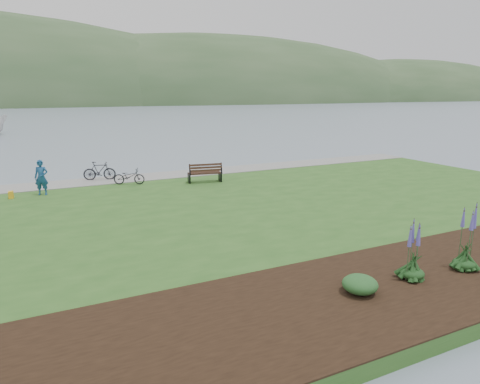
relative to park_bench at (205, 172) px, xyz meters
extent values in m
plane|color=slate|center=(-0.54, -4.06, -0.95)|extent=(600.00, 600.00, 0.00)
cube|color=#2B571E|center=(-0.54, -6.06, -0.75)|extent=(34.00, 20.00, 0.40)
cube|color=gray|center=(-0.54, 2.84, -0.53)|extent=(34.00, 2.20, 0.03)
cube|color=black|center=(2.46, -13.86, -0.53)|extent=(24.00, 4.40, 0.04)
cube|color=black|center=(0.02, 0.11, -0.05)|extent=(1.84, 0.90, 0.06)
cube|color=black|center=(-0.04, -0.21, 0.28)|extent=(1.77, 0.46, 0.55)
cube|color=black|center=(-0.83, 0.26, -0.31)|extent=(0.17, 0.61, 0.49)
cube|color=black|center=(0.87, -0.03, -0.31)|extent=(0.17, 0.61, 0.49)
imported|color=navy|center=(-8.00, 0.74, 0.44)|extent=(0.83, 0.69, 1.97)
imported|color=black|center=(-3.79, 1.33, -0.12)|extent=(1.18, 1.71, 0.85)
imported|color=black|center=(-5.03, 3.14, -0.03)|extent=(0.94, 1.80, 1.04)
cube|color=gold|center=(-9.34, 0.65, -0.38)|extent=(0.22, 0.32, 0.33)
ellipsoid|color=#143815|center=(2.08, -14.04, -0.35)|extent=(0.62, 0.62, 0.31)
cone|color=#4C439B|center=(2.08, -14.04, 0.63)|extent=(0.32, 0.32, 1.65)
ellipsoid|color=#143815|center=(0.29, -13.86, -0.35)|extent=(0.62, 0.62, 0.31)
cone|color=#4C439B|center=(0.29, -13.86, 0.56)|extent=(0.36, 0.36, 1.52)
ellipsoid|color=#1E4C21|center=(-1.47, -13.88, -0.29)|extent=(0.86, 0.86, 0.43)
camera|label=1|loc=(-8.28, -21.17, 4.25)|focal=32.00mm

